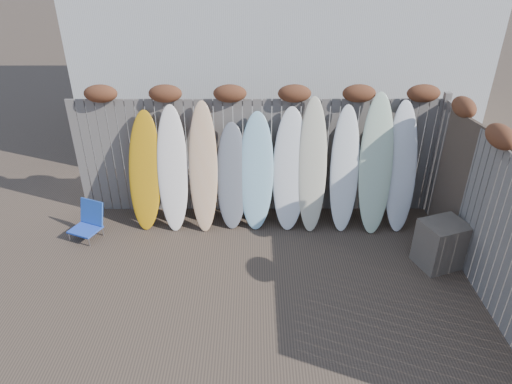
{
  "coord_description": "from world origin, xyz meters",
  "views": [
    {
      "loc": [
        -0.02,
        -4.54,
        4.2
      ],
      "look_at": [
        0.0,
        1.2,
        1.0
      ],
      "focal_mm": 32.0,
      "sensor_mm": 36.0,
      "label": 1
    }
  ],
  "objects_px": {
    "beach_chair": "(89,221)",
    "lattice_panel": "(465,191)",
    "wooden_crate": "(441,244)",
    "surfboard_0": "(145,171)"
  },
  "relations": [
    {
      "from": "beach_chair",
      "to": "lattice_panel",
      "type": "xyz_separation_m",
      "value": [
        5.67,
        -0.4,
        0.75
      ]
    },
    {
      "from": "wooden_crate",
      "to": "surfboard_0",
      "type": "bearing_deg",
      "value": 165.05
    },
    {
      "from": "beach_chair",
      "to": "surfboard_0",
      "type": "relative_size",
      "value": 0.3
    },
    {
      "from": "beach_chair",
      "to": "wooden_crate",
      "type": "relative_size",
      "value": 0.83
    },
    {
      "from": "lattice_panel",
      "to": "wooden_crate",
      "type": "bearing_deg",
      "value": -143.92
    },
    {
      "from": "lattice_panel",
      "to": "surfboard_0",
      "type": "bearing_deg",
      "value": 159.41
    },
    {
      "from": "lattice_panel",
      "to": "beach_chair",
      "type": "bearing_deg",
      "value": 165.06
    },
    {
      "from": "beach_chair",
      "to": "surfboard_0",
      "type": "height_order",
      "value": "surfboard_0"
    },
    {
      "from": "beach_chair",
      "to": "wooden_crate",
      "type": "distance_m",
      "value": 5.39
    },
    {
      "from": "lattice_panel",
      "to": "surfboard_0",
      "type": "distance_m",
      "value": 4.85
    }
  ]
}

